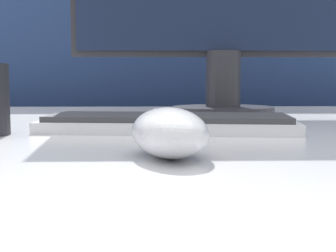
# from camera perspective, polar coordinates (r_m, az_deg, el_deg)

# --- Properties ---
(partition_panel) EXTENTS (5.00, 0.03, 1.17)m
(partition_panel) POSITION_cam_1_polar(r_m,az_deg,el_deg) (1.48, -3.94, -2.87)
(partition_panel) COLOR navy
(partition_panel) RESTS_ON ground_plane
(computer_mouse_near) EXTENTS (0.09, 0.14, 0.05)m
(computer_mouse_near) POSITION_cam_1_polar(r_m,az_deg,el_deg) (0.45, 0.14, -0.78)
(computer_mouse_near) COLOR silver
(computer_mouse_near) RESTS_ON desk
(keyboard) EXTENTS (0.38, 0.18, 0.02)m
(keyboard) POSITION_cam_1_polar(r_m,az_deg,el_deg) (0.68, 0.08, 0.37)
(keyboard) COLOR silver
(keyboard) RESTS_ON desk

